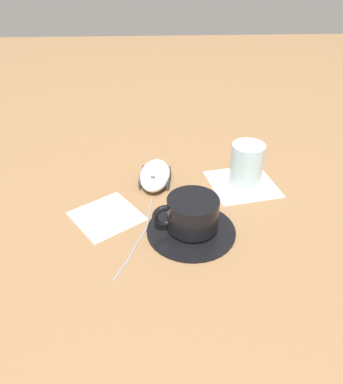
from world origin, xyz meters
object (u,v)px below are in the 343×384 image
computer_mouse (155,175)px  saucer (191,230)px  drinking_glass (246,166)px  coffee_cup (192,213)px

computer_mouse → saucer: bearing=20.6°
computer_mouse → drinking_glass: (0.02, 0.18, 0.03)m
coffee_cup → computer_mouse: size_ratio=0.94×
saucer → computer_mouse: bearing=-159.4°
coffee_cup → computer_mouse: 0.17m
coffee_cup → drinking_glass: (-0.13, 0.12, 0.01)m
saucer → coffee_cup: bearing=175.5°
coffee_cup → drinking_glass: drinking_glass is taller
coffee_cup → saucer: bearing=-4.5°
coffee_cup → drinking_glass: bearing=137.5°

